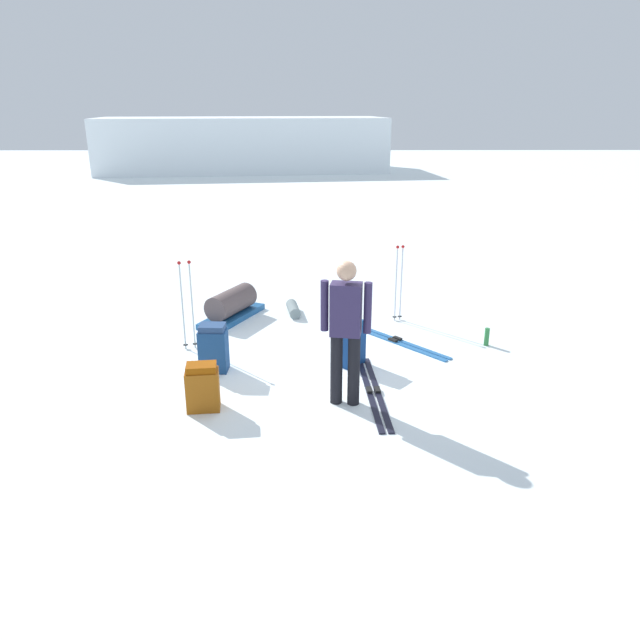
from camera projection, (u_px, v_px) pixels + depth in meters
ground_plane at (320, 370)px, 7.93m from camera, size 80.00×80.00×0.00m
distant_snow_ridge at (243, 144)px, 31.18m from camera, size 14.85×6.75×2.65m
skier_standing at (346, 326)px, 6.75m from camera, size 0.56×0.28×1.70m
ski_pair_near at (395, 340)px, 8.89m from camera, size 1.41×1.57×0.05m
ski_pair_far at (373, 391)px, 7.32m from camera, size 0.28×1.99×0.05m
backpack_large_dark at (203, 387)px, 6.84m from camera, size 0.40×0.29×0.56m
backpack_bright at (213, 348)px, 7.83m from camera, size 0.36×0.29×0.64m
backpack_small_spare at (352, 344)px, 8.00m from camera, size 0.39×0.41×0.61m
ski_poles_planted_near at (187, 301)px, 8.41m from camera, size 0.20×0.11×1.28m
ski_poles_planted_far at (399, 279)px, 9.54m from camera, size 0.16×0.10×1.23m
gear_sled at (231, 306)px, 9.75m from camera, size 0.99×1.41×0.49m
sleeping_mat_rolled at (293, 309)px, 10.01m from camera, size 0.26×0.57×0.18m
thermos_bottle at (487, 337)px, 8.71m from camera, size 0.07×0.07×0.26m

